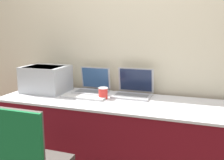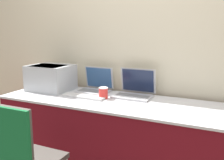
# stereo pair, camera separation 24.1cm
# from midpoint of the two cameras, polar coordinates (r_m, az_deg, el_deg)

# --- Properties ---
(wall_back) EXTENTS (8.00, 0.05, 2.60)m
(wall_back) POSITION_cam_midpoint_polar(r_m,az_deg,el_deg) (2.69, 2.63, 8.29)
(wall_back) COLOR beige
(wall_back) RESTS_ON ground_plane
(table) EXTENTS (2.34, 0.69, 0.79)m
(table) POSITION_cam_midpoint_polar(r_m,az_deg,el_deg) (2.51, -0.39, -13.29)
(table) COLOR maroon
(table) RESTS_ON ground_plane
(printer) EXTENTS (0.43, 0.36, 0.27)m
(printer) POSITION_cam_midpoint_polar(r_m,az_deg,el_deg) (2.82, -16.58, 0.42)
(printer) COLOR #B2B7BC
(printer) RESTS_ON table
(laptop_left) EXTENTS (0.32, 0.28, 0.25)m
(laptop_left) POSITION_cam_midpoint_polar(r_m,az_deg,el_deg) (2.72, -6.83, -1.48)
(laptop_left) COLOR #B7B7BC
(laptop_left) RESTS_ON table
(laptop_right) EXTENTS (0.36, 0.29, 0.26)m
(laptop_right) POSITION_cam_midpoint_polar(r_m,az_deg,el_deg) (2.55, 1.97, -2.22)
(laptop_right) COLOR #B7B7BC
(laptop_right) RESTS_ON table
(external_keyboard) EXTENTS (0.44, 0.12, 0.02)m
(external_keyboard) POSITION_cam_midpoint_polar(r_m,az_deg,el_deg) (2.50, -9.09, -3.74)
(external_keyboard) COLOR silver
(external_keyboard) RESTS_ON table
(coffee_cup) EXTENTS (0.09, 0.09, 0.11)m
(coffee_cup) POSITION_cam_midpoint_polar(r_m,az_deg,el_deg) (2.45, -4.76, -2.89)
(coffee_cup) COLOR red
(coffee_cup) RESTS_ON table
(chair) EXTENTS (0.44, 0.44, 0.95)m
(chair) POSITION_cam_midpoint_polar(r_m,az_deg,el_deg) (1.97, -22.04, -15.25)
(chair) COLOR #4C4742
(chair) RESTS_ON ground_plane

